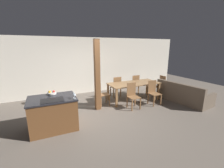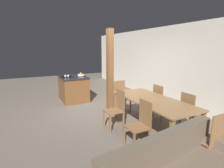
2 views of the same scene
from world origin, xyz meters
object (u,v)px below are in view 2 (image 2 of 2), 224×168
(dining_chair_near_right, at_px, (140,124))
(dining_chair_far_right, at_px, (190,112))
(wine_glass_middle, at_px, (68,75))
(timber_post, at_px, (110,71))
(fruit_bowl, at_px, (81,75))
(dining_chair_head_end, at_px, (121,96))
(dining_table, at_px, (153,103))
(dining_chair_far_left, at_px, (161,101))
(wine_glass_near, at_px, (65,76))
(dining_chair_foot_end, at_px, (211,138))
(dining_chair_near_left, at_px, (116,109))
(kitchen_island, at_px, (73,88))

(dining_chair_near_right, xyz_separation_m, dining_chair_far_right, (0.00, 1.40, 0.00))
(wine_glass_middle, xyz_separation_m, timber_post, (1.03, 1.06, 0.21))
(timber_post, bearing_deg, fruit_bowl, -163.70)
(timber_post, bearing_deg, dining_chair_head_end, 45.98)
(wine_glass_middle, xyz_separation_m, dining_chair_near_right, (3.25, 0.62, -0.55))
(fruit_bowl, xyz_separation_m, dining_table, (3.28, 0.72, -0.27))
(dining_chair_far_left, bearing_deg, wine_glass_near, 43.04)
(timber_post, bearing_deg, dining_chair_near_right, -11.05)
(fruit_bowl, distance_m, timber_post, 1.65)
(dining_chair_near_right, bearing_deg, dining_chair_foot_end, 35.58)
(fruit_bowl, xyz_separation_m, dining_chair_far_right, (3.77, 1.42, -0.46))
(wine_glass_middle, distance_m, dining_chair_near_left, 2.41)
(dining_table, distance_m, dining_chair_far_left, 0.87)
(dining_table, bearing_deg, dining_chair_head_end, 180.00)
(fruit_bowl, bearing_deg, wine_glass_near, -52.89)
(dining_chair_foot_end, bearing_deg, dining_chair_near_left, -70.35)
(wine_glass_near, bearing_deg, kitchen_island, 144.87)
(dining_table, bearing_deg, kitchen_island, -162.62)
(fruit_bowl, bearing_deg, timber_post, 16.30)
(wine_glass_middle, distance_m, dining_chair_head_end, 1.93)
(timber_post, bearing_deg, dining_chair_foot_end, 4.77)
(kitchen_island, xyz_separation_m, dining_table, (3.30, 1.03, 0.22))
(dining_chair_far_right, bearing_deg, wine_glass_near, 33.09)
(fruit_bowl, xyz_separation_m, dining_chair_near_right, (3.77, 0.02, -0.46))
(wine_glass_near, xyz_separation_m, dining_chair_near_left, (2.27, 0.72, -0.55))
(wine_glass_middle, bearing_deg, timber_post, 45.68)
(dining_chair_far_right, relative_size, dining_chair_foot_end, 1.00)
(dining_chair_far_right, distance_m, timber_post, 2.54)
(fruit_bowl, height_order, timber_post, timber_post)
(dining_chair_far_right, xyz_separation_m, dining_chair_head_end, (-1.96, -0.70, 0.00))
(wine_glass_middle, bearing_deg, dining_chair_far_left, 41.74)
(wine_glass_near, xyz_separation_m, dining_chair_foot_end, (4.22, 1.42, -0.55))
(wine_glass_middle, relative_size, dining_chair_far_right, 0.17)
(kitchen_island, height_order, timber_post, timber_post)
(kitchen_island, bearing_deg, dining_chair_far_right, 24.55)
(dining_table, xyz_separation_m, dining_chair_foot_end, (1.47, 0.00, -0.19))
(dining_chair_head_end, bearing_deg, dining_chair_near_right, -109.65)
(wine_glass_near, relative_size, dining_table, 0.08)
(dining_table, bearing_deg, dining_chair_near_left, -125.04)
(dining_chair_far_left, relative_size, dining_chair_head_end, 1.00)
(wine_glass_middle, xyz_separation_m, dining_chair_near_left, (2.27, 0.62, -0.55))
(dining_chair_far_left, bearing_deg, kitchen_island, 31.64)
(fruit_bowl, distance_m, wine_glass_near, 0.88)
(wine_glass_near, bearing_deg, fruit_bowl, 127.11)
(dining_chair_near_left, bearing_deg, dining_chair_near_right, 0.00)
(dining_chair_near_right, xyz_separation_m, dining_chair_foot_end, (0.98, 0.70, 0.00))
(dining_table, xyz_separation_m, timber_post, (-1.72, -0.27, 0.58))
(dining_chair_near_left, bearing_deg, wine_glass_middle, -164.61)
(wine_glass_near, distance_m, dining_chair_far_left, 3.15)
(dining_chair_far_left, bearing_deg, dining_chair_far_right, -180.00)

